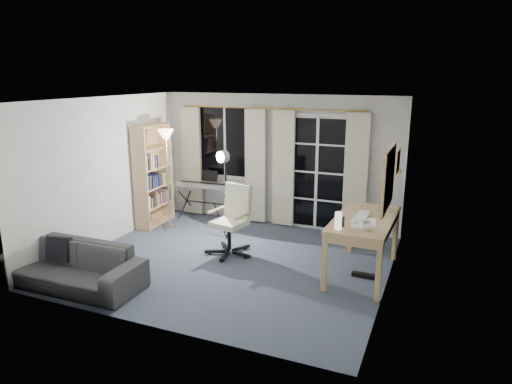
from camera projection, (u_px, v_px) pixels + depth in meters
floor at (232, 262)px, 6.88m from camera, size 4.50×4.00×0.02m
window at (226, 141)px, 8.65m from camera, size 1.20×0.08×1.40m
french_door at (317, 174)px, 8.10m from camera, size 1.32×0.09×2.11m
curtains at (269, 167)px, 8.33m from camera, size 3.60×0.07×2.13m
bookshelf at (151, 178)px, 8.37m from camera, size 0.33×0.88×1.87m
torchiere_lamp at (167, 149)px, 8.04m from camera, size 0.36×0.36×1.80m
keyboard_piano at (208, 186)px, 8.71m from camera, size 1.23×0.63×0.89m
studio_light at (224, 167)px, 7.60m from camera, size 0.35×0.36×1.55m
office_chair at (234, 213)px, 7.10m from camera, size 0.75×0.74×1.09m
desk at (364, 225)px, 6.27m from camera, size 0.82×1.57×0.83m
monitor at (385, 190)px, 6.49m from camera, size 0.20×0.60×0.52m
desk_clutter at (355, 235)px, 6.10m from camera, size 0.50×0.94×1.05m
mug at (366, 225)px, 5.74m from camera, size 0.14×0.11×0.14m
wall_mirror at (388, 179)px, 5.35m from camera, size 0.04×0.94×0.74m
framed_print at (397, 161)px, 6.13m from camera, size 0.03×0.42×0.32m
wall_shelf at (395, 168)px, 6.65m from camera, size 0.16×0.30×0.18m
sofa at (70, 259)px, 5.99m from camera, size 1.96×0.60×0.76m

